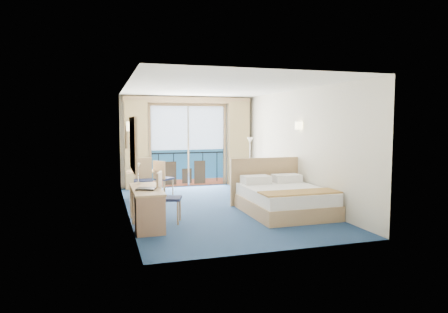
# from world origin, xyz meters

# --- Properties ---
(floor) EXTENTS (6.50, 6.50, 0.00)m
(floor) POSITION_xyz_m (0.00, 0.00, 0.00)
(floor) COLOR navy
(floor) RESTS_ON ground
(room_walls) EXTENTS (4.04, 6.54, 2.72)m
(room_walls) POSITION_xyz_m (0.00, 0.00, 1.78)
(room_walls) COLOR silver
(room_walls) RESTS_ON ground
(balcony_door) EXTENTS (2.36, 0.03, 2.52)m
(balcony_door) POSITION_xyz_m (-0.01, 3.22, 1.14)
(balcony_door) COLOR navy
(balcony_door) RESTS_ON room_walls
(curtain_left) EXTENTS (0.65, 0.22, 2.55)m
(curtain_left) POSITION_xyz_m (-1.55, 3.07, 1.28)
(curtain_left) COLOR tan
(curtain_left) RESTS_ON room_walls
(curtain_right) EXTENTS (0.65, 0.22, 2.55)m
(curtain_right) POSITION_xyz_m (1.55, 3.07, 1.28)
(curtain_right) COLOR tan
(curtain_right) RESTS_ON room_walls
(pelmet) EXTENTS (3.80, 0.25, 0.18)m
(pelmet) POSITION_xyz_m (0.00, 3.10, 2.58)
(pelmet) COLOR tan
(pelmet) RESTS_ON room_walls
(mirror) EXTENTS (0.05, 1.25, 0.95)m
(mirror) POSITION_xyz_m (-1.97, -1.50, 1.55)
(mirror) COLOR tan
(mirror) RESTS_ON room_walls
(wall_print) EXTENTS (0.04, 0.42, 0.52)m
(wall_print) POSITION_xyz_m (-1.97, 0.45, 1.60)
(wall_print) COLOR tan
(wall_print) RESTS_ON room_walls
(sconce_left) EXTENTS (0.18, 0.18, 0.18)m
(sconce_left) POSITION_xyz_m (-1.94, -0.60, 1.85)
(sconce_left) COLOR #FFEEB2
(sconce_left) RESTS_ON room_walls
(sconce_right) EXTENTS (0.18, 0.18, 0.18)m
(sconce_right) POSITION_xyz_m (1.94, -0.15, 1.85)
(sconce_right) COLOR #FFEEB2
(sconce_right) RESTS_ON room_walls
(bed) EXTENTS (1.75, 2.08, 1.10)m
(bed) POSITION_xyz_m (1.18, -0.95, 0.31)
(bed) COLOR tan
(bed) RESTS_ON ground
(nightstand) EXTENTS (0.40, 0.38, 0.52)m
(nightstand) POSITION_xyz_m (1.78, 0.54, 0.26)
(nightstand) COLOR #9F7554
(nightstand) RESTS_ON ground
(phone) EXTENTS (0.21, 0.17, 0.09)m
(phone) POSITION_xyz_m (1.74, 0.53, 0.56)
(phone) COLOR white
(phone) RESTS_ON nightstand
(armchair) EXTENTS (0.91, 0.92, 0.65)m
(armchair) POSITION_xyz_m (1.32, 1.36, 0.33)
(armchair) COLOR #434851
(armchair) RESTS_ON ground
(floor_lamp) EXTENTS (0.20, 0.20, 1.48)m
(floor_lamp) POSITION_xyz_m (1.70, 2.44, 1.12)
(floor_lamp) COLOR silver
(floor_lamp) RESTS_ON ground
(desk) EXTENTS (0.52, 1.52, 0.71)m
(desk) POSITION_xyz_m (-1.73, -1.60, 0.39)
(desk) COLOR tan
(desk) RESTS_ON ground
(desk_chair) EXTENTS (0.54, 0.53, 0.98)m
(desk_chair) POSITION_xyz_m (-1.35, -1.05, 0.55)
(desk_chair) COLOR #1D2443
(desk_chair) RESTS_ON ground
(folder) EXTENTS (0.39, 0.35, 0.03)m
(folder) POSITION_xyz_m (-1.75, -1.35, 0.73)
(folder) COLOR black
(folder) RESTS_ON desk
(desk_lamp) EXTENTS (0.11, 0.11, 0.40)m
(desk_lamp) POSITION_xyz_m (-1.82, -0.64, 1.01)
(desk_lamp) COLOR silver
(desk_lamp) RESTS_ON desk
(round_table) EXTENTS (0.75, 0.75, 0.67)m
(round_table) POSITION_xyz_m (-1.55, 1.81, 0.51)
(round_table) COLOR tan
(round_table) RESTS_ON ground
(table_chair_a) EXTENTS (0.57, 0.56, 0.92)m
(table_chair_a) POSITION_xyz_m (-1.01, 1.80, 0.52)
(table_chair_a) COLOR #1D2443
(table_chair_a) RESTS_ON ground
(table_chair_b) EXTENTS (0.48, 0.49, 1.05)m
(table_chair_b) POSITION_xyz_m (-1.55, 1.29, 0.59)
(table_chair_b) COLOR #1D2443
(table_chair_b) RESTS_ON ground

